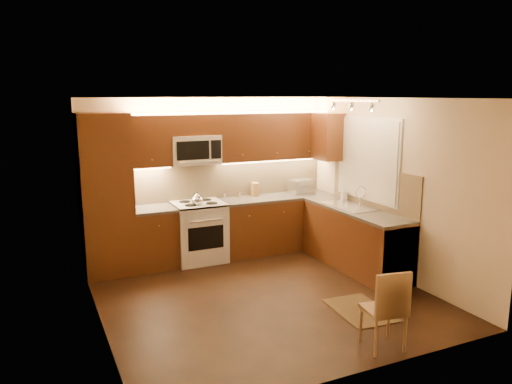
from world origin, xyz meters
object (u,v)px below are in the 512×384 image
kettle (197,199)px  toaster_oven (301,186)px  soap_bottle (344,194)px  sink (350,202)px  knife_block (255,189)px  dining_chair (384,308)px  microwave (194,150)px  stove (199,232)px

kettle → toaster_oven: 1.93m
soap_bottle → sink: bearing=-105.2°
toaster_oven → knife_block: size_ratio=1.78×
dining_chair → kettle: bearing=115.5°
toaster_oven → soap_bottle: toaster_oven is taller
microwave → dining_chair: size_ratio=0.89×
stove → microwave: microwave is taller
kettle → soap_bottle: 2.33m
sink → soap_bottle: bearing=66.1°
microwave → soap_bottle: bearing=-20.0°
kettle → soap_bottle: (2.27, -0.51, -0.03)m
microwave → kettle: bearing=-103.3°
stove → microwave: size_ratio=1.21×
toaster_oven → dining_chair: toaster_oven is taller
microwave → toaster_oven: size_ratio=1.95×
toaster_oven → microwave: bearing=175.2°
microwave → toaster_oven: (1.84, -0.05, -0.70)m
microwave → knife_block: size_ratio=3.47×
sink → kettle: bearing=155.0°
stove → dining_chair: (0.83, -3.38, -0.03)m
dining_chair → microwave: bearing=113.2°
sink → knife_block: bearing=125.4°
stove → knife_block: (1.05, 0.21, 0.55)m
kettle → knife_block: kettle is taller
knife_block → soap_bottle: knife_block is taller
soap_bottle → kettle: bearing=176.1°
dining_chair → knife_block: bearing=96.4°
dining_chair → stove: bearing=113.7°
soap_bottle → dining_chair: (-1.37, -2.71, -0.56)m
kettle → stove: bearing=43.3°
soap_bottle → knife_block: bearing=151.4°
sink → knife_block: knife_block is taller
stove → toaster_oven: size_ratio=2.35×
sink → kettle: size_ratio=4.28×
microwave → sink: (2.00, -1.26, -0.74)m
kettle → toaster_oven: (1.91, 0.25, -0.00)m
sink → toaster_oven: size_ratio=2.20×
microwave → sink: 2.48m
toaster_oven → soap_bottle: 0.83m
microwave → sink: bearing=-32.2°
stove → knife_block: size_ratio=4.20×
knife_block → soap_bottle: bearing=-29.3°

